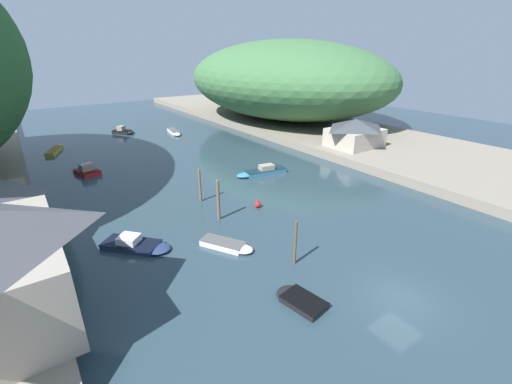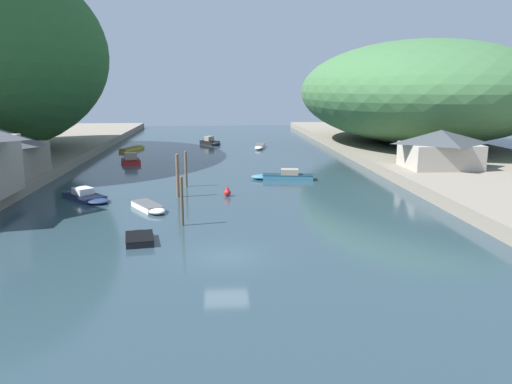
% 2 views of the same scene
% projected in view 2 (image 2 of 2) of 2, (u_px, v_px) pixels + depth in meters
% --- Properties ---
extents(water_surface, '(130.00, 130.00, 0.00)m').
position_uv_depth(water_surface, '(221.00, 169.00, 57.08)').
color(water_surface, '#283D47').
rests_on(water_surface, ground).
extents(right_bank, '(22.00, 120.00, 1.08)m').
position_uv_depth(right_bank, '(456.00, 162.00, 59.12)').
color(right_bank, gray).
rests_on(right_bank, ground).
extents(hillside_right, '(33.41, 46.78, 14.77)m').
position_uv_depth(hillside_right, '(416.00, 92.00, 73.37)').
color(hillside_right, '#3D6B3D').
rests_on(hillside_right, right_bank).
extents(boathouse_shed, '(6.10, 10.31, 4.47)m').
position_uv_depth(boathouse_shed, '(2.00, 152.00, 45.65)').
color(boathouse_shed, gray).
rests_on(boathouse_shed, left_bank).
extents(right_bank_cottage, '(7.54, 6.22, 3.89)m').
position_uv_depth(right_bank_cottage, '(440.00, 148.00, 51.08)').
color(right_bank_cottage, '#B2A899').
rests_on(right_bank_cottage, right_bank).
extents(boat_far_upstream, '(3.28, 4.33, 0.48)m').
position_uv_depth(boat_far_upstream, '(150.00, 208.00, 38.11)').
color(boat_far_upstream, white).
rests_on(boat_far_upstream, water_surface).
extents(boat_mid_channel, '(3.35, 6.26, 0.46)m').
position_uv_depth(boat_mid_channel, '(134.00, 148.00, 74.61)').
color(boat_mid_channel, gold).
rests_on(boat_mid_channel, water_surface).
extents(boat_near_quay, '(4.96, 5.22, 0.96)m').
position_uv_depth(boat_near_quay, '(87.00, 197.00, 41.60)').
color(boat_near_quay, navy).
rests_on(boat_near_quay, water_surface).
extents(boat_open_rowboat, '(2.11, 3.39, 0.42)m').
position_uv_depth(boat_open_rowboat, '(139.00, 237.00, 30.71)').
color(boat_open_rowboat, black).
rests_on(boat_open_rowboat, water_surface).
extents(boat_cabin_cruiser, '(2.06, 5.92, 0.54)m').
position_uv_depth(boat_cabin_cruiser, '(260.00, 146.00, 76.46)').
color(boat_cabin_cruiser, silver).
rests_on(boat_cabin_cruiser, water_surface).
extents(boat_red_skiff, '(6.50, 2.52, 1.10)m').
position_uv_depth(boat_red_skiff, '(282.00, 176.00, 50.75)').
color(boat_red_skiff, teal).
rests_on(boat_red_skiff, water_surface).
extents(boat_far_right_bank, '(2.93, 4.20, 1.35)m').
position_uv_depth(boat_far_right_bank, '(130.00, 160.00, 61.66)').
color(boat_far_right_bank, red).
rests_on(boat_far_right_bank, water_surface).
extents(boat_navy_launch, '(3.78, 3.99, 1.37)m').
position_uv_depth(boat_navy_launch, '(211.00, 142.00, 80.81)').
color(boat_navy_launch, black).
rests_on(boat_navy_launch, water_surface).
extents(mooring_post_nearest, '(0.20, 0.20, 3.42)m').
position_uv_depth(mooring_post_nearest, '(182.00, 201.00, 33.71)').
color(mooring_post_nearest, brown).
rests_on(mooring_post_nearest, water_surface).
extents(mooring_post_middle, '(0.29, 0.29, 3.76)m').
position_uv_depth(mooring_post_middle, '(178.00, 175.00, 42.45)').
color(mooring_post_middle, brown).
rests_on(mooring_post_middle, water_surface).
extents(mooring_post_fourth, '(0.25, 0.25, 3.40)m').
position_uv_depth(mooring_post_fourth, '(186.00, 169.00, 46.88)').
color(mooring_post_fourth, brown).
rests_on(mooring_post_fourth, water_surface).
extents(channel_buoy_near, '(0.60, 0.60, 0.90)m').
position_uv_depth(channel_buoy_near, '(227.00, 192.00, 43.08)').
color(channel_buoy_near, red).
rests_on(channel_buoy_near, water_surface).
extents(person_on_quay, '(0.34, 0.43, 1.69)m').
position_uv_depth(person_on_quay, '(31.00, 164.00, 47.44)').
color(person_on_quay, '#282D3D').
rests_on(person_on_quay, left_bank).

